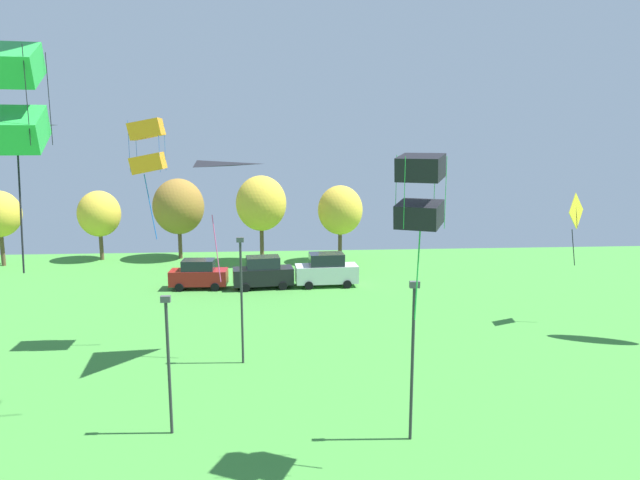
% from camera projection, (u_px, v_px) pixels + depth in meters
% --- Properties ---
extents(kite_flying_1, '(1.67, 1.49, 4.45)m').
position_uv_depth(kite_flying_1, '(576.00, 214.00, 34.44)').
color(kite_flying_1, yellow).
extents(kite_flying_2, '(1.77, 1.94, 6.28)m').
position_uv_depth(kite_flying_2, '(10.00, 98.00, 15.17)').
color(kite_flying_2, green).
extents(kite_flying_4, '(1.78, 1.64, 6.40)m').
position_uv_depth(kite_flying_4, '(147.00, 146.00, 29.73)').
color(kite_flying_4, orange).
extents(kite_flying_5, '(1.87, 1.90, 5.47)m').
position_uv_depth(kite_flying_5, '(420.00, 191.00, 18.33)').
color(kite_flying_5, black).
extents(kite_flying_6, '(4.07, 4.19, 5.04)m').
position_uv_depth(kite_flying_6, '(198.00, 186.00, 29.01)').
color(kite_flying_6, black).
extents(kite_flying_8, '(2.50, 2.85, 0.21)m').
position_uv_depth(kite_flying_8, '(5.00, 147.00, 26.62)').
color(kite_flying_8, black).
extents(parked_car_leftmost, '(4.34, 2.03, 2.25)m').
position_uv_depth(parked_car_leftmost, '(199.00, 274.00, 43.31)').
color(parked_car_leftmost, maroon).
rests_on(parked_car_leftmost, ground).
extents(parked_car_second_from_left, '(4.71, 2.40, 2.46)m').
position_uv_depth(parked_car_second_from_left, '(263.00, 273.00, 43.45)').
color(parked_car_second_from_left, black).
rests_on(parked_car_second_from_left, ground).
extents(parked_car_third_from_left, '(4.86, 2.27, 2.59)m').
position_uv_depth(parked_car_third_from_left, '(326.00, 270.00, 44.05)').
color(parked_car_third_from_left, silver).
rests_on(parked_car_third_from_left, ground).
extents(light_post_0, '(0.36, 0.20, 6.50)m').
position_uv_depth(light_post_0, '(241.00, 293.00, 28.43)').
color(light_post_0, '#2D2D33').
rests_on(light_post_0, ground).
extents(light_post_1, '(0.36, 0.20, 6.18)m').
position_uv_depth(light_post_1, '(413.00, 352.00, 21.08)').
color(light_post_1, '#2D2D33').
rests_on(light_post_1, ground).
extents(light_post_2, '(0.36, 0.20, 5.51)m').
position_uv_depth(light_post_2, '(168.00, 356.00, 21.57)').
color(light_post_2, '#2D2D33').
rests_on(light_post_2, ground).
extents(treeline_tree_1, '(3.90, 3.90, 6.53)m').
position_uv_depth(treeline_tree_1, '(99.00, 214.00, 53.14)').
color(treeline_tree_1, brown).
rests_on(treeline_tree_1, ground).
extents(treeline_tree_2, '(4.78, 4.78, 7.62)m').
position_uv_depth(treeline_tree_2, '(179.00, 207.00, 53.65)').
color(treeline_tree_2, brown).
rests_on(treeline_tree_2, ground).
extents(treeline_tree_3, '(4.57, 4.57, 8.02)m').
position_uv_depth(treeline_tree_3, '(261.00, 203.00, 51.68)').
color(treeline_tree_3, brown).
rests_on(treeline_tree_3, ground).
extents(treeline_tree_4, '(4.10, 4.10, 7.10)m').
position_uv_depth(treeline_tree_4, '(340.00, 210.00, 52.14)').
color(treeline_tree_4, brown).
rests_on(treeline_tree_4, ground).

